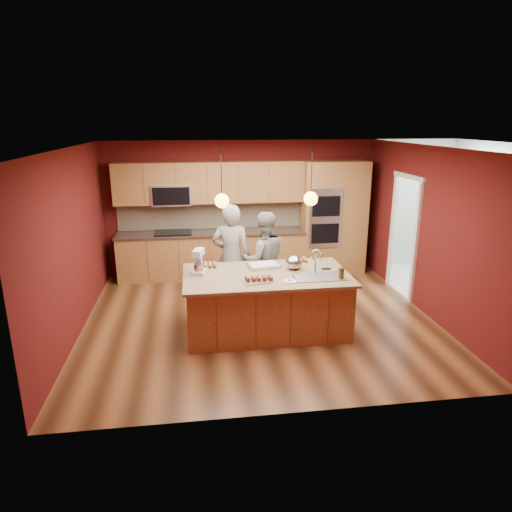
{
  "coord_description": "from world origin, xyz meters",
  "views": [
    {
      "loc": [
        -0.98,
        -6.7,
        3.08
      ],
      "look_at": [
        -0.07,
        -0.1,
        1.09
      ],
      "focal_mm": 32.0,
      "sensor_mm": 36.0,
      "label": 1
    }
  ],
  "objects": [
    {
      "name": "ceiling",
      "position": [
        0.0,
        0.0,
        2.7
      ],
      "size": [
        5.5,
        5.5,
        0.0
      ],
      "primitive_type": "plane",
      "rotation": [
        3.14,
        0.0,
        0.0
      ],
      "color": "silver",
      "rests_on": "ground"
    },
    {
      "name": "cupcakes_left",
      "position": [
        -0.77,
        0.05,
        0.93
      ],
      "size": [
        0.21,
        0.21,
        0.06
      ],
      "primitive_type": null,
      "color": "#B56B3E",
      "rests_on": "island"
    },
    {
      "name": "phone",
      "position": [
        0.98,
        -0.31,
        0.9
      ],
      "size": [
        0.14,
        0.08,
        0.01
      ],
      "primitive_type": "cube",
      "rotation": [
        0.0,
        0.0,
        0.04
      ],
      "color": "black",
      "rests_on": "island"
    },
    {
      "name": "island",
      "position": [
        0.06,
        -0.41,
        0.46
      ],
      "size": [
        2.44,
        1.37,
        1.28
      ],
      "color": "brown",
      "rests_on": "floor"
    },
    {
      "name": "laundry_room",
      "position": [
        4.35,
        1.2,
        1.95
      ],
      "size": [
        2.6,
        2.7,
        2.7
      ],
      "color": "silver",
      "rests_on": "ground"
    },
    {
      "name": "pendant_right",
      "position": [
        0.68,
        -0.41,
        2.0
      ],
      "size": [
        0.2,
        0.2,
        0.8
      ],
      "color": "black",
      "rests_on": "ceiling"
    },
    {
      "name": "dryer",
      "position": [
        4.21,
        1.57,
        0.47
      ],
      "size": [
        0.66,
        0.68,
        0.94
      ],
      "primitive_type": "cube",
      "rotation": [
        0.0,
        0.0,
        -0.14
      ],
      "color": "silver",
      "rests_on": "floor"
    },
    {
      "name": "person_right",
      "position": [
        0.15,
        0.52,
        0.82
      ],
      "size": [
        0.85,
        0.69,
        1.65
      ],
      "primitive_type": "imported",
      "rotation": [
        0.0,
        0.0,
        3.23
      ],
      "color": "slate",
      "rests_on": "floor"
    },
    {
      "name": "tumbler",
      "position": [
        1.07,
        -0.76,
        0.98
      ],
      "size": [
        0.08,
        0.08,
        0.16
      ],
      "primitive_type": "cylinder",
      "color": "#39270E",
      "rests_on": "island"
    },
    {
      "name": "floor",
      "position": [
        0.0,
        0.0,
        0.0
      ],
      "size": [
        5.5,
        5.5,
        0.0
      ],
      "primitive_type": "plane",
      "color": "#3F2311",
      "rests_on": "ground"
    },
    {
      "name": "pendant_left",
      "position": [
        -0.59,
        -0.41,
        2.0
      ],
      "size": [
        0.2,
        0.2,
        0.8
      ],
      "color": "black",
      "rests_on": "ceiling"
    },
    {
      "name": "cupcakes_rack",
      "position": [
        -0.11,
        -0.71,
        0.95
      ],
      "size": [
        0.41,
        0.16,
        0.07
      ],
      "primitive_type": null,
      "color": "#B56B3E",
      "rests_on": "island"
    },
    {
      "name": "wall_left",
      "position": [
        -2.75,
        0.0,
        1.35
      ],
      "size": [
        0.0,
        5.0,
        5.0
      ],
      "primitive_type": "plane",
      "rotation": [
        1.57,
        0.0,
        1.57
      ],
      "color": "#4F1110",
      "rests_on": "ground"
    },
    {
      "name": "doorway_trim",
      "position": [
        2.73,
        0.8,
        1.05
      ],
      "size": [
        0.08,
        1.11,
        2.2
      ],
      "primitive_type": null,
      "color": "silver",
      "rests_on": "wall_right"
    },
    {
      "name": "wall_back",
      "position": [
        0.0,
        2.5,
        1.35
      ],
      "size": [
        5.5,
        0.0,
        5.5
      ],
      "primitive_type": "plane",
      "rotation": [
        1.57,
        0.0,
        0.0
      ],
      "color": "#4F1110",
      "rests_on": "ground"
    },
    {
      "name": "cupcakes_right",
      "position": [
        0.68,
        0.11,
        0.93
      ],
      "size": [
        0.21,
        0.21,
        0.06
      ],
      "primitive_type": null,
      "color": "#B56B3E",
      "rests_on": "island"
    },
    {
      "name": "cabinet_run",
      "position": [
        -0.68,
        2.25,
        0.98
      ],
      "size": [
        3.74,
        0.64,
        2.3
      ],
      "color": "brown",
      "rests_on": "floor"
    },
    {
      "name": "plate",
      "position": [
        0.32,
        -0.79,
        0.91
      ],
      "size": [
        0.19,
        0.19,
        0.01
      ],
      "primitive_type": "cylinder",
      "color": "silver",
      "rests_on": "island"
    },
    {
      "name": "sheet_cake",
      "position": [
        0.06,
        -0.06,
        0.92
      ],
      "size": [
        0.54,
        0.44,
        0.05
      ],
      "rotation": [
        0.0,
        0.0,
        0.18
      ],
      "color": "silver",
      "rests_on": "island"
    },
    {
      "name": "stand_mixer",
      "position": [
        -0.94,
        -0.25,
        1.06
      ],
      "size": [
        0.26,
        0.31,
        0.37
      ],
      "rotation": [
        0.0,
        0.0,
        -0.29
      ],
      "color": "silver",
      "rests_on": "island"
    },
    {
      "name": "cooling_rack",
      "position": [
        -0.15,
        -0.72,
        0.91
      ],
      "size": [
        0.42,
        0.34,
        0.02
      ],
      "primitive_type": "cube",
      "rotation": [
        0.0,
        0.0,
        0.2
      ],
      "color": "#B8BCC1",
      "rests_on": "island"
    },
    {
      "name": "oven_column",
      "position": [
        1.85,
        2.19,
        1.15
      ],
      "size": [
        1.3,
        0.62,
        2.3
      ],
      "color": "brown",
      "rests_on": "floor"
    },
    {
      "name": "person_left",
      "position": [
        -0.4,
        0.52,
        0.89
      ],
      "size": [
        0.73,
        0.57,
        1.79
      ],
      "primitive_type": "imported",
      "rotation": [
        0.0,
        0.0,
        2.91
      ],
      "color": "black",
      "rests_on": "floor"
    },
    {
      "name": "wall_front",
      "position": [
        0.0,
        -2.5,
        1.35
      ],
      "size": [
        5.5,
        0.0,
        5.5
      ],
      "primitive_type": "plane",
      "rotation": [
        -1.57,
        0.0,
        0.0
      ],
      "color": "#4F1110",
      "rests_on": "ground"
    },
    {
      "name": "wall_right",
      "position": [
        2.75,
        0.0,
        1.35
      ],
      "size": [
        0.0,
        5.0,
        5.0
      ],
      "primitive_type": "plane",
      "rotation": [
        1.57,
        0.0,
        -1.57
      ],
      "color": "#4F1110",
      "rests_on": "ground"
    },
    {
      "name": "washer",
      "position": [
        4.23,
        0.91,
        0.45
      ],
      "size": [
        0.59,
        0.61,
        0.9
      ],
      "primitive_type": "cube",
      "rotation": [
        0.0,
        0.0,
        -0.06
      ],
      "color": "silver",
      "rests_on": "floor"
    },
    {
      "name": "mixing_bowl",
      "position": [
        0.5,
        -0.24,
        1.0
      ],
      "size": [
        0.26,
        0.26,
        0.22
      ],
      "primitive_type": "ellipsoid",
      "color": "#A8AAAF",
      "rests_on": "island"
    }
  ]
}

